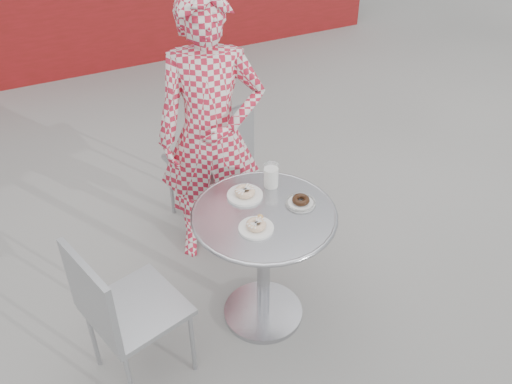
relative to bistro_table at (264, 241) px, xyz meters
name	(u,v)px	position (x,y,z in m)	size (l,w,h in m)	color
ground	(262,311)	(0.00, 0.02, -0.57)	(60.00, 60.00, 0.00)	#999691
bistro_table	(264,241)	(0.00, 0.00, 0.00)	(0.75, 0.75, 0.76)	silver
chair_far	(210,185)	(0.05, 0.94, -0.29)	(0.52, 0.52, 0.92)	#A3A6AB
chair_left	(139,334)	(-0.73, -0.07, -0.30)	(0.53, 0.52, 0.89)	#A3A6AB
seated_person	(211,135)	(-0.02, 0.66, 0.28)	(0.62, 0.41, 1.70)	#B81C33
plate_far	(245,193)	(-0.03, 0.17, 0.20)	(0.19, 0.19, 0.05)	white
plate_near	(256,226)	(-0.09, -0.09, 0.20)	(0.17, 0.17, 0.05)	white
plate_checker	(301,202)	(0.20, -0.01, 0.20)	(0.16, 0.16, 0.04)	white
milk_cup	(271,176)	(0.13, 0.19, 0.25)	(0.08, 0.08, 0.13)	white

